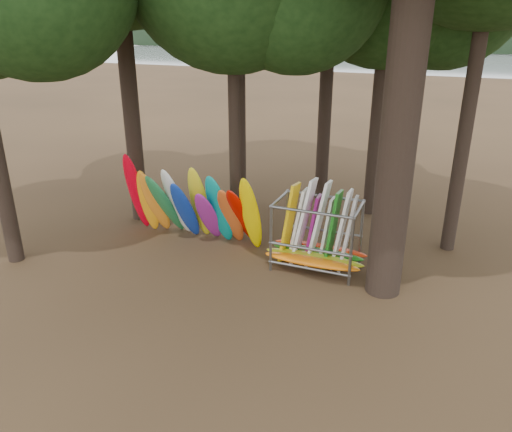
% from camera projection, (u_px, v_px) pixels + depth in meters
% --- Properties ---
extents(ground, '(120.00, 120.00, 0.00)m').
position_uv_depth(ground, '(239.00, 275.00, 15.26)').
color(ground, '#47331E').
rests_on(ground, ground).
extents(lake, '(160.00, 160.00, 0.00)m').
position_uv_depth(lake, '(421.00, 75.00, 66.82)').
color(lake, gray).
rests_on(lake, ground).
extents(far_shore, '(160.00, 4.00, 4.00)m').
position_uv_depth(far_shore, '(443.00, 43.00, 109.05)').
color(far_shore, black).
rests_on(far_shore, ground).
extents(kayak_row, '(5.19, 2.18, 3.23)m').
position_uv_depth(kayak_row, '(193.00, 207.00, 17.08)').
color(kayak_row, red).
rests_on(kayak_row, ground).
extents(storage_rack, '(3.16, 1.55, 2.86)m').
position_uv_depth(storage_rack, '(317.00, 237.00, 15.44)').
color(storage_rack, slate).
rests_on(storage_rack, ground).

